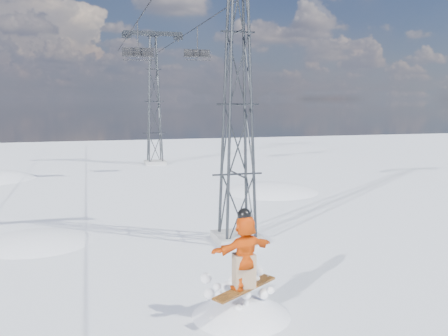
{
  "coord_description": "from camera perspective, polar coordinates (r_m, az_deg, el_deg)",
  "views": [
    {
      "loc": [
        -4.89,
        -10.72,
        5.71
      ],
      "look_at": [
        -0.82,
        4.12,
        3.57
      ],
      "focal_mm": 40.0,
      "sensor_mm": 36.0,
      "label": 1
    }
  ],
  "objects": [
    {
      "name": "lift_chair_mid",
      "position": [
        37.06,
        -3.07,
        12.88
      ],
      "size": [
        1.93,
        0.55,
        2.39
      ],
      "color": "black",
      "rests_on": "ground"
    },
    {
      "name": "haul_cables",
      "position": [
        31.18,
        -4.84,
        17.36
      ],
      "size": [
        4.46,
        51.0,
        0.06
      ],
      "color": "black",
      "rests_on": "ground"
    },
    {
      "name": "lift_chair_far",
      "position": [
        34.97,
        -9.81,
        12.82
      ],
      "size": [
        2.09,
        0.6,
        2.59
      ],
      "color": "black",
      "rests_on": "ground"
    },
    {
      "name": "ground",
      "position": [
        13.09,
        8.67,
        -18.04
      ],
      "size": [
        120.0,
        120.0,
        0.0
      ],
      "primitive_type": "plane",
      "color": "white",
      "rests_on": "ground"
    },
    {
      "name": "lift_tower_near",
      "position": [
        19.57,
        1.57,
        7.19
      ],
      "size": [
        5.2,
        1.8,
        11.43
      ],
      "color": "#999999",
      "rests_on": "ground"
    },
    {
      "name": "lift_tower_far",
      "position": [
        44.09,
        -8.0,
        7.51
      ],
      "size": [
        5.2,
        1.8,
        11.43
      ],
      "color": "#999999",
      "rests_on": "ground"
    },
    {
      "name": "snow_terrain",
      "position": [
        35.43,
        -14.33,
        -17.94
      ],
      "size": [
        39.0,
        37.0,
        22.0
      ],
      "color": "white",
      "rests_on": "ground"
    }
  ]
}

